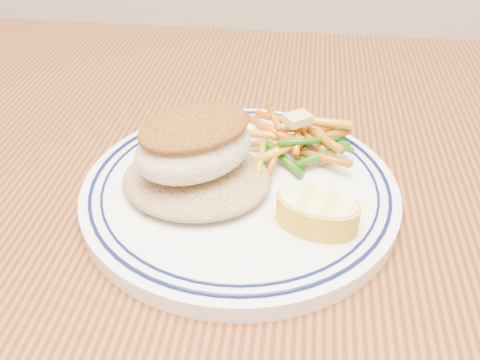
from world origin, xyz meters
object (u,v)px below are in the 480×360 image
plate (240,190)px  vegetable_pile (298,140)px  rice_pilaf (197,176)px  dining_table (248,318)px  fish_fillet (194,143)px  lemon_wedge (317,211)px

plate → vegetable_pile: 0.07m
rice_pilaf → dining_table: bearing=-39.7°
fish_fillet → vegetable_pile: (0.08, 0.06, -0.03)m
plate → lemon_wedge: lemon_wedge is taller
dining_table → rice_pilaf: size_ratio=11.99×
lemon_wedge → vegetable_pile: bearing=100.9°
dining_table → rice_pilaf: rice_pilaf is taller
plate → vegetable_pile: size_ratio=2.42×
dining_table → fish_fillet: fish_fillet is taller
fish_fillet → vegetable_pile: 0.11m
vegetable_pile → lemon_wedge: bearing=-79.1°
rice_pilaf → vegetable_pile: size_ratio=1.13×
rice_pilaf → fish_fillet: size_ratio=1.01×
plate → rice_pilaf: 0.04m
vegetable_pile → fish_fillet: bearing=-142.4°
rice_pilaf → vegetable_pile: 0.10m
plate → fish_fillet: (-0.04, -0.01, 0.05)m
vegetable_pile → dining_table: bearing=-106.8°
dining_table → vegetable_pile: (0.03, 0.11, 0.13)m
rice_pilaf → lemon_wedge: lemon_wedge is taller
plate → vegetable_pile: vegetable_pile is taller
dining_table → plate: plate is taller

